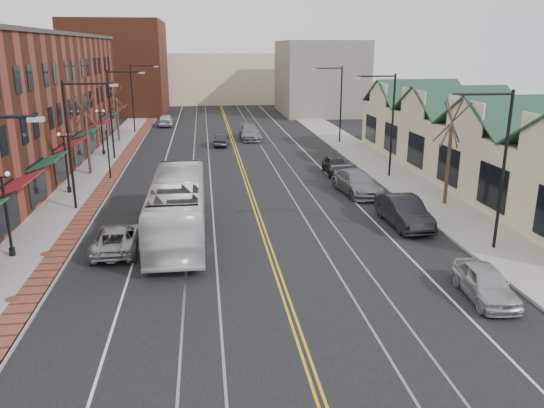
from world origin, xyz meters
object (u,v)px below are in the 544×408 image
object	(u,v)px
parked_suv	(117,238)
parked_car_c	(357,183)
parked_car_a	(485,283)
transit_bus	(178,207)
parked_car_b	(404,212)
parked_car_d	(336,165)

from	to	relation	value
parked_suv	parked_car_c	bearing A→B (deg)	-150.34
parked_suv	parked_car_a	world-z (taller)	parked_car_a
transit_bus	parked_car_a	distance (m)	15.96
parked_car_b	parked_car_d	xyz separation A→B (m)	(-0.77, 13.33, -0.12)
parked_car_a	parked_car_c	bearing A→B (deg)	96.70
parked_car_c	parked_car_b	bearing A→B (deg)	-90.94
transit_bus	parked_car_c	world-z (taller)	transit_bus
parked_car_c	parked_car_d	distance (m)	6.09
transit_bus	parked_suv	distance (m)	3.71
parked_suv	parked_car_b	size ratio (longest dim) A/B	0.93
parked_car_b	parked_car_d	world-z (taller)	parked_car_b
transit_bus	parked_suv	xyz separation A→B (m)	(-3.07, -1.82, -1.00)
parked_car_a	parked_car_d	distance (m)	22.81
parked_suv	parked_car_b	world-z (taller)	parked_car_b
parked_suv	parked_car_a	xyz separation A→B (m)	(15.98, -7.50, 0.03)
transit_bus	parked_car_d	xyz separation A→B (m)	(12.21, 13.48, -0.94)
parked_car_a	transit_bus	bearing A→B (deg)	148.56
transit_bus	parked_car_a	bearing A→B (deg)	144.26
parked_car_a	parked_car_b	xyz separation A→B (m)	(0.07, 9.47, 0.16)
transit_bus	parked_car_d	world-z (taller)	transit_bus
transit_bus	parked_car_b	bearing A→B (deg)	-179.29
transit_bus	parked_car_b	distance (m)	13.02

